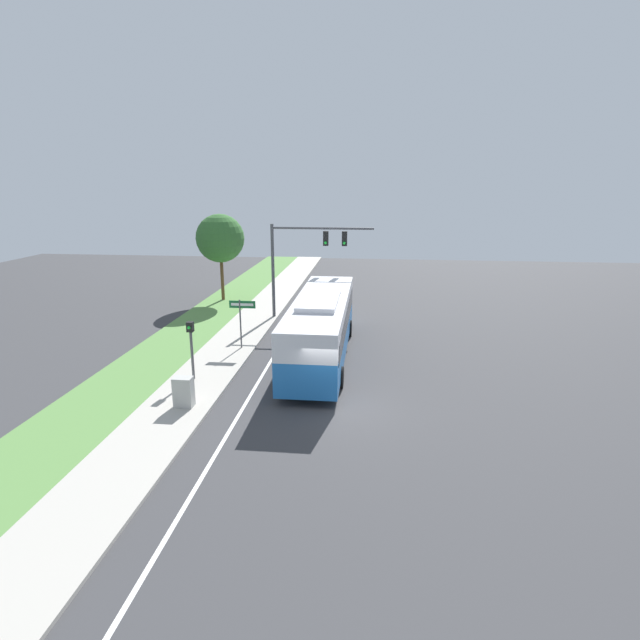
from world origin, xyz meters
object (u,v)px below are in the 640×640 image
object	(u,v)px
signal_gantry	(304,252)
utility_cabinet	(184,392)
street_sign	(241,315)
pedestrian_signal	(191,341)
bus	(321,323)

from	to	relation	value
signal_gantry	utility_cabinet	bearing A→B (deg)	-101.41
street_sign	pedestrian_signal	bearing A→B (deg)	-103.22
utility_cabinet	signal_gantry	bearing A→B (deg)	78.59
bus	signal_gantry	distance (m)	7.96
bus	signal_gantry	world-z (taller)	signal_gantry
pedestrian_signal	utility_cabinet	xyz separation A→B (m)	(0.64, -2.79, -1.17)
pedestrian_signal	signal_gantry	bearing A→B (deg)	72.74
signal_gantry	bus	bearing A→B (deg)	-75.52
street_sign	utility_cabinet	distance (m)	7.40
bus	utility_cabinet	size ratio (longest dim) A/B	10.15
signal_gantry	utility_cabinet	distance (m)	14.60
signal_gantry	pedestrian_signal	xyz separation A→B (m)	(-3.44, -11.07, -2.49)
bus	street_sign	world-z (taller)	bus
signal_gantry	utility_cabinet	world-z (taller)	signal_gantry
signal_gantry	street_sign	xyz separation A→B (m)	(-2.38, -6.57, -2.46)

